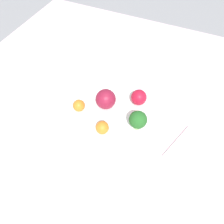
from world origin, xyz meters
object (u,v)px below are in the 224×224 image
bowl (112,117)px  apple_red (106,99)px  orange_front (102,128)px  broccoli (138,120)px  orange_back (79,106)px  napkin (200,157)px  apple_green (139,97)px

bowl → apple_red: size_ratio=4.15×
bowl → orange_front: bearing=-179.7°
broccoli → orange_back: size_ratio=1.70×
broccoli → apple_red: bearing=72.7°
orange_front → napkin: 0.28m
apple_red → orange_back: size_ratio=1.67×
apple_green → napkin: apple_green is taller
bowl → orange_back: bearing=103.8°
apple_green → orange_back: 0.18m
broccoli → bowl: bearing=80.7°
broccoli → apple_red: 0.12m
bowl → orange_back: orange_back is taller
broccoli → orange_back: bearing=93.2°
apple_green → apple_red: bearing=121.4°
apple_red → orange_front: bearing=-160.8°
apple_red → apple_green: (0.05, -0.09, -0.01)m
bowl → napkin: bowl is taller
broccoli → apple_green: bearing=17.7°
orange_front → orange_back: same height
apple_green → orange_front: size_ratio=1.28×
bowl → broccoli: size_ratio=4.09×
apple_green → orange_back: bearing=122.7°
apple_green → napkin: size_ratio=0.25×
broccoli → orange_front: size_ratio=1.66×
orange_front → apple_red: bearing=19.2°
apple_red → orange_front: (-0.09, -0.03, -0.01)m
orange_back → napkin: 0.38m
bowl → orange_back: 0.11m
apple_red → orange_back: (-0.05, 0.07, -0.01)m
orange_front → broccoli: bearing=-57.8°
apple_red → napkin: (-0.04, -0.31, -0.06)m
napkin → apple_red: bearing=82.2°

